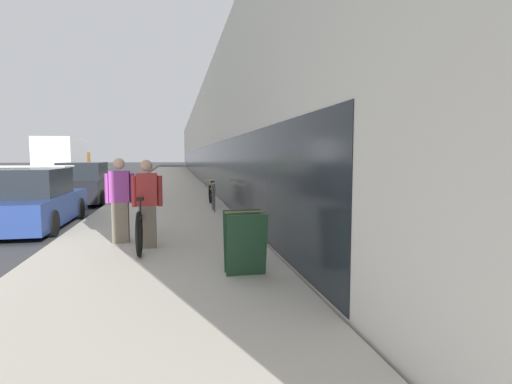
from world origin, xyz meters
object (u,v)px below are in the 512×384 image
at_px(person_rider, 147,204).
at_px(parked_sedan_curbside, 30,201).
at_px(cruiser_bike_nearest, 211,194).
at_px(moving_truck, 64,159).
at_px(tandem_bicycle, 144,222).
at_px(sandwich_board_sign, 245,242).
at_px(bike_rack_hoop, 214,194).
at_px(vintage_roadster_curbside, 84,185).
at_px(person_bystander, 120,200).

height_order(person_rider, parked_sedan_curbside, person_rider).
height_order(cruiser_bike_nearest, moving_truck, moving_truck).
height_order(tandem_bicycle, sandwich_board_sign, tandem_bicycle).
xyz_separation_m(bike_rack_hoop, sandwich_board_sign, (-0.18, -6.58, -0.06)).
distance_m(person_rider, parked_sedan_curbside, 4.52).
distance_m(tandem_bicycle, sandwich_board_sign, 2.80).
relative_size(parked_sedan_curbside, vintage_roadster_curbside, 1.06).
xyz_separation_m(vintage_roadster_curbside, moving_truck, (-4.54, 15.25, 0.86)).
height_order(person_bystander, parked_sedan_curbside, person_bystander).
xyz_separation_m(person_bystander, bike_rack_hoop, (2.18, 4.07, -0.31)).
height_order(vintage_roadster_curbside, moving_truck, moving_truck).
bearing_deg(sandwich_board_sign, cruiser_bike_nearest, 88.19).
bearing_deg(bike_rack_hoop, person_bystander, -118.21).
relative_size(person_rider, cruiser_bike_nearest, 0.95).
relative_size(person_rider, sandwich_board_sign, 1.78).
height_order(person_rider, vintage_roadster_curbside, person_rider).
bearing_deg(tandem_bicycle, parked_sedan_curbside, 134.79).
bearing_deg(bike_rack_hoop, moving_truck, 115.12).
distance_m(person_rider, moving_truck, 25.17).
height_order(parked_sedan_curbside, vintage_roadster_curbside, parked_sedan_curbside).
xyz_separation_m(person_rider, parked_sedan_curbside, (-3.04, 3.33, -0.26)).
height_order(parked_sedan_curbside, moving_truck, moving_truck).
bearing_deg(person_bystander, person_rider, -44.96).
height_order(tandem_bicycle, person_bystander, person_bystander).
xyz_separation_m(cruiser_bike_nearest, parked_sedan_curbside, (-4.76, -2.80, 0.18)).
bearing_deg(parked_sedan_curbside, person_rider, -47.62).
bearing_deg(cruiser_bike_nearest, moving_truck, 117.16).
relative_size(tandem_bicycle, sandwich_board_sign, 3.18).
distance_m(sandwich_board_sign, parked_sedan_curbside, 6.95).
relative_size(vintage_roadster_curbside, moving_truck, 0.59).
xyz_separation_m(tandem_bicycle, moving_truck, (-7.36, 23.66, 1.02)).
relative_size(parked_sedan_curbside, moving_truck, 0.63).
bearing_deg(person_bystander, bike_rack_hoop, 61.79).
distance_m(cruiser_bike_nearest, moving_truck, 20.13).
bearing_deg(bike_rack_hoop, tandem_bicycle, -112.27).
bearing_deg(cruiser_bike_nearest, person_rider, -105.60).
xyz_separation_m(person_rider, person_bystander, (-0.54, 0.54, 0.01)).
relative_size(sandwich_board_sign, moving_truck, 0.13).
xyz_separation_m(sandwich_board_sign, moving_truck, (-8.92, 25.99, 0.98)).
xyz_separation_m(tandem_bicycle, parked_sedan_curbside, (-2.94, 2.97, 0.14)).
xyz_separation_m(tandem_bicycle, person_bystander, (-0.45, 0.17, 0.41)).
relative_size(person_bystander, vintage_roadster_curbside, 0.40).
relative_size(person_bystander, cruiser_bike_nearest, 0.97).
height_order(bike_rack_hoop, moving_truck, moving_truck).
bearing_deg(cruiser_bike_nearest, person_bystander, -111.96).
relative_size(person_bystander, sandwich_board_sign, 1.81).
relative_size(bike_rack_hoop, cruiser_bike_nearest, 0.50).
distance_m(person_rider, sandwich_board_sign, 2.47).
bearing_deg(vintage_roadster_curbside, cruiser_bike_nearest, -29.59).
distance_m(person_rider, vintage_roadster_curbside, 9.25).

